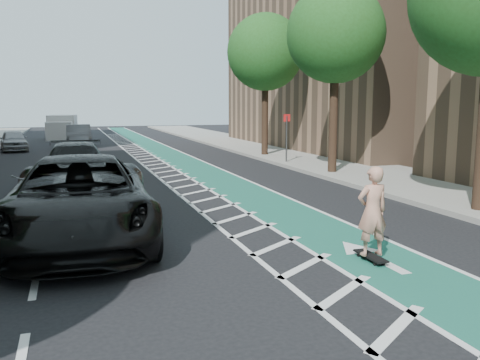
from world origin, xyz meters
name	(u,v)px	position (x,y,z in m)	size (l,w,h in m)	color
ground	(192,236)	(0.00, 0.00, 0.00)	(120.00, 120.00, 0.00)	black
bike_lane	(207,173)	(3.00, 10.00, 0.01)	(2.00, 90.00, 0.01)	#18564F
buffer_strip	(173,175)	(1.50, 10.00, 0.01)	(1.40, 90.00, 0.01)	silver
sidewalk_right	(340,166)	(9.50, 10.00, 0.07)	(5.00, 90.00, 0.15)	gray
curb_right	(293,168)	(7.05, 10.00, 0.08)	(0.12, 90.00, 0.16)	gray
building_right_far	(375,7)	(17.50, 20.00, 9.50)	(14.00, 22.00, 19.00)	#84664C
tree_r_c	(334,35)	(7.90, 8.00, 5.77)	(4.20, 4.20, 7.90)	#382619
tree_r_d	(264,53)	(7.90, 16.00, 5.77)	(4.20, 4.20, 7.90)	#382619
sign_post	(287,137)	(7.60, 12.00, 1.35)	(0.35, 0.08, 2.47)	#4C4C4C
skateboard	(371,256)	(2.82, -2.92, 0.10)	(0.27, 0.90, 0.12)	black
skateboarder	(372,211)	(2.82, -2.92, 0.98)	(0.62, 0.41, 1.71)	tan
suv_near	(79,199)	(-2.40, 0.36, 0.93)	(3.07, 6.66, 1.85)	black
suv_far	(75,167)	(-2.40, 7.50, 0.81)	(2.26, 5.56, 1.61)	black
car_silver	(14,140)	(-5.96, 24.35, 0.67)	(1.58, 3.93, 1.34)	#9A9A9F
car_grey	(79,136)	(-1.96, 26.61, 0.77)	(1.63, 4.66, 1.54)	#5B5A5F
pedestrian	(460,156)	(10.87, 3.83, 1.11)	(0.94, 0.73, 1.92)	black
box_truck	(62,128)	(-3.16, 35.17, 0.93)	(2.60, 5.03, 2.02)	silver
barrel_a	(83,181)	(-2.20, 6.37, 0.45)	(0.69, 0.69, 0.95)	orange
barrel_b	(91,170)	(-1.80, 9.50, 0.41)	(0.64, 0.64, 0.88)	#EF470C
barrel_c	(74,156)	(-2.40, 14.69, 0.49)	(0.75, 0.75, 1.03)	orange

